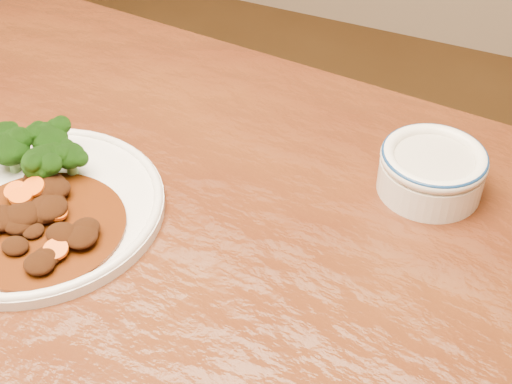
% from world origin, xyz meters
% --- Properties ---
extents(dining_table, '(1.58, 1.04, 0.75)m').
position_xyz_m(dining_table, '(0.00, 0.00, 0.67)').
color(dining_table, '#52260E').
rests_on(dining_table, ground).
extents(dinner_plate, '(0.28, 0.28, 0.02)m').
position_xyz_m(dinner_plate, '(-0.07, 0.03, 0.76)').
color(dinner_plate, white).
rests_on(dinner_plate, dining_table).
extents(broccoli_florets, '(0.14, 0.10, 0.05)m').
position_xyz_m(broccoli_florets, '(-0.12, 0.08, 0.79)').
color(broccoli_florets, '#5F914B').
rests_on(broccoli_florets, dinner_plate).
extents(mince_stew, '(0.18, 0.18, 0.03)m').
position_xyz_m(mince_stew, '(-0.05, 0.00, 0.77)').
color(mince_stew, '#4B2008').
rests_on(mince_stew, dinner_plate).
extents(dip_bowl, '(0.12, 0.12, 0.05)m').
position_xyz_m(dip_bowl, '(0.30, 0.25, 0.78)').
color(dip_bowl, white).
rests_on(dip_bowl, dining_table).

